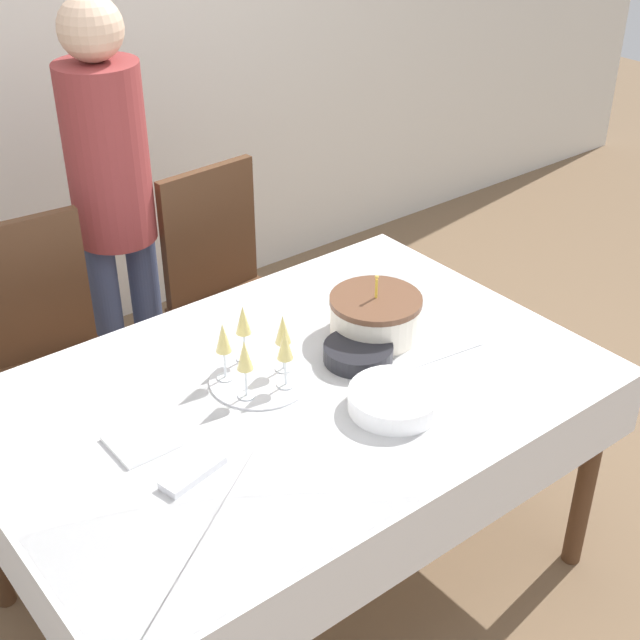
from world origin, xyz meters
The scene contains 13 objects.
ground_plane centered at (0.00, 0.00, 0.00)m, with size 12.00×12.00×0.00m, color brown.
wall_back centered at (0.00, 1.81, 1.35)m, with size 8.00×0.05×2.70m.
dining_table centered at (0.00, 0.00, 0.64)m, with size 1.65×1.11×0.74m.
dining_chair_far_left centered at (-0.36, 0.88, 0.54)m, with size 0.46×0.46×0.98m.
dining_chair_far_right centered at (0.36, 0.88, 0.54)m, with size 0.45×0.45×0.98m.
birthday_cake centered at (0.36, 0.07, 0.81)m, with size 0.27×0.27×0.20m.
champagne_tray centered at (-0.05, 0.08, 0.83)m, with size 0.28×0.28×0.18m.
plate_stack_main centered at (0.15, -0.24, 0.77)m, with size 0.24×0.24×0.06m.
plate_stack_dessert centered at (0.23, -0.01, 0.77)m, with size 0.20×0.20×0.05m.
cake_knife centered at (0.42, -0.15, 0.75)m, with size 0.30×0.06×0.00m.
fork_pile centered at (-0.40, -0.14, 0.75)m, with size 0.18×0.10×0.02m.
napkin_pile centered at (-0.44, 0.04, 0.75)m, with size 0.15×0.15×0.01m.
person_standing centered at (0.03, 1.07, 0.96)m, with size 0.28×0.28×1.60m.
Camera 1 is at (-1.16, -1.60, 2.16)m, focal length 50.00 mm.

